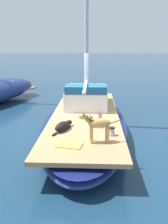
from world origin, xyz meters
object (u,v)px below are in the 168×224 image
coiled_rope (64,123)px  dog_black (63,126)px  deck_towel (69,145)px  deck_winch (112,132)px  dog_tan (97,124)px  sailboat_main (85,124)px

coiled_rope → dog_black: bearing=-84.2°
deck_towel → deck_winch: bearing=33.9°
dog_tan → deck_winch: bearing=50.2°
dog_tan → coiled_rope: (-0.92, 1.27, -0.40)m
coiled_rope → deck_towel: (0.30, -1.49, -0.01)m
deck_winch → dog_black: bearing=164.4°
dog_black → sailboat_main: bearing=70.7°
dog_black → dog_tan: dog_tan is taller
dog_tan → deck_towel: 0.77m
dog_tan → coiled_rope: size_ratio=2.89×
deck_winch → sailboat_main: bearing=111.1°
sailboat_main → coiled_rope: size_ratio=22.38×
sailboat_main → deck_towel: 2.52m
dog_black → coiled_rope: bearing=95.8°
sailboat_main → deck_towel: (-0.27, -2.48, 0.34)m
dog_black → deck_winch: 1.27m
dog_black → coiled_rope: dog_black is taller
dog_black → deck_winch: size_ratio=4.33×
dog_tan → deck_winch: dog_tan is taller
dog_tan → deck_winch: size_ratio=4.46×
sailboat_main → dog_tan: 2.40m
coiled_rope → deck_towel: 1.52m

